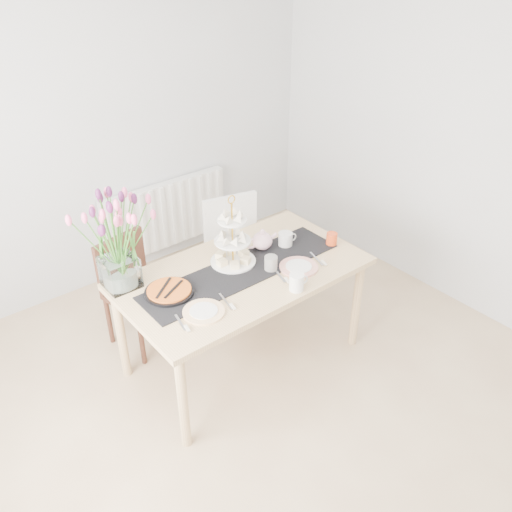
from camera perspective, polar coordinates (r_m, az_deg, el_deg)
room_shell at (r=2.67m, az=4.07°, el=0.48°), size 4.50×4.50×4.50m
radiator at (r=4.90m, az=-9.41°, el=4.32°), size 1.20×0.08×0.60m
dining_table at (r=3.56m, az=-1.43°, el=-2.58°), size 1.60×0.90×0.75m
chair_brown at (r=3.97m, az=-12.82°, el=-2.84°), size 0.48×0.48×0.82m
chair_white at (r=4.24m, az=-2.06°, el=1.17°), size 0.53×0.53×0.89m
table_runner at (r=3.51m, az=-1.45°, el=-1.50°), size 1.40×0.35×0.01m
tulip_vase at (r=3.27m, az=-14.81°, el=2.79°), size 0.73×0.73×0.63m
cake_stand at (r=3.53m, az=-2.47°, el=1.00°), size 0.30×0.30×0.44m
teapot at (r=3.70m, az=0.67°, el=1.61°), size 0.26×0.22×0.15m
cream_jug at (r=3.76m, az=3.11°, el=1.76°), size 0.12×0.12×0.10m
tart_tin at (r=3.33m, az=-9.11°, el=-3.73°), size 0.30×0.30×0.04m
mug_grey at (r=3.49m, az=1.58°, el=-0.79°), size 0.12×0.12×0.10m
mug_white at (r=3.32m, az=4.29°, el=-2.76°), size 0.11×0.11×0.11m
mug_orange at (r=3.81m, az=7.97°, el=1.77°), size 0.11×0.11×0.09m
plate_left at (r=3.17m, az=-5.53°, el=-5.86°), size 0.29×0.29×0.01m
plate_right at (r=3.55m, az=4.51°, el=-1.17°), size 0.32×0.32×0.01m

